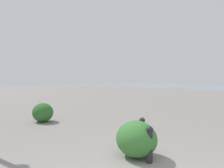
# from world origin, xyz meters

# --- Properties ---
(bollard_near) EXTENTS (0.13, 0.13, 0.73)m
(bollard_near) POSITION_xyz_m (0.66, -0.89, 0.38)
(bollard_near) COLOR #232328
(bollard_near) RESTS_ON ground
(bollard_mid) EXTENTS (0.13, 0.13, 0.80)m
(bollard_mid) POSITION_xyz_m (1.05, -1.17, 0.42)
(bollard_mid) COLOR #232328
(bollard_mid) RESTS_ON ground
(shrub_low) EXTENTS (0.90, 0.81, 0.77)m
(shrub_low) POSITION_xyz_m (1.03, -0.95, 0.38)
(shrub_low) COLOR #387533
(shrub_low) RESTS_ON ground
(shrub_round) EXTENTS (0.84, 0.75, 0.71)m
(shrub_round) POSITION_xyz_m (5.65, -1.14, 0.36)
(shrub_round) COLOR #2D6628
(shrub_round) RESTS_ON ground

